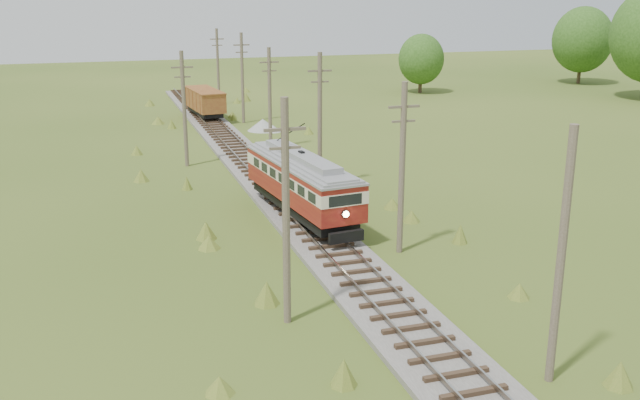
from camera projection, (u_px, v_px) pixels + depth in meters
name	position (u px, v px, depth m)	size (l,w,h in m)	color
railbed_main	(263.00, 178.00, 49.77)	(3.60, 96.00, 0.57)	#605B54
streetcar	(302.00, 180.00, 40.29)	(3.93, 11.58, 5.24)	black
gondola	(205.00, 101.00, 73.03)	(3.27, 7.95, 2.57)	black
gravel_pile	(264.00, 125.00, 67.60)	(3.04, 3.22, 1.11)	gray
utility_pole_r_1	(561.00, 259.00, 22.96)	(0.30, 0.30, 8.80)	brown
utility_pole_r_2	(402.00, 167.00, 34.91)	(1.60, 0.30, 8.60)	brown
utility_pole_r_3	(320.00, 120.00, 46.71)	(1.60, 0.30, 9.00)	brown
utility_pole_r_4	(270.00, 98.00, 58.63)	(1.60, 0.30, 8.40)	brown
utility_pole_r_5	(242.00, 77.00, 70.56)	(1.60, 0.30, 8.90)	brown
utility_pole_r_6	(218.00, 66.00, 82.42)	(1.60, 0.30, 8.70)	brown
utility_pole_l_a	(286.00, 211.00, 27.18)	(1.60, 0.30, 9.00)	brown
utility_pole_l_b	(184.00, 108.00, 52.76)	(1.60, 0.30, 8.60)	brown
tree_right_5	(582.00, 40.00, 100.96)	(8.40, 8.40, 10.82)	#38281C
tree_mid_b	(421.00, 59.00, 92.09)	(5.88, 5.88, 7.57)	#38281C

